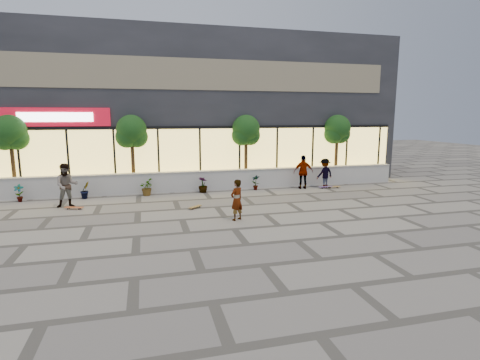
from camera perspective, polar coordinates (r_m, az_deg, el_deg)
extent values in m
plane|color=gray|center=(13.03, -0.86, -7.50)|extent=(80.00, 80.00, 0.00)
cube|color=beige|center=(19.61, -5.63, -0.15)|extent=(22.00, 0.35, 1.00)
cube|color=#B2AFA8|center=(19.52, -5.66, 1.35)|extent=(22.00, 0.42, 0.04)
cube|color=#242529|center=(24.77, -7.75, 10.58)|extent=(24.00, 9.00, 8.50)
cube|color=#FFDA66|center=(20.40, -6.11, 3.63)|extent=(23.04, 0.05, 3.00)
cube|color=black|center=(20.26, -6.18, 7.98)|extent=(23.04, 0.08, 0.15)
cube|color=#A00B1C|center=(20.45, -26.24, 8.60)|extent=(5.00, 0.10, 0.90)
cube|color=white|center=(20.38, -26.28, 8.60)|extent=(3.40, 0.06, 0.45)
cube|color=brown|center=(20.40, -6.34, 15.73)|extent=(21.60, 0.05, 1.60)
imported|color=#113510|center=(19.69, -30.63, -1.73)|extent=(0.43, 0.29, 0.81)
imported|color=#113510|center=(19.08, -22.54, -1.43)|extent=(0.57, 0.57, 0.81)
imported|color=#113510|center=(18.87, -14.11, -1.09)|extent=(0.68, 0.77, 0.81)
imported|color=#113510|center=(19.07, -5.67, -0.73)|extent=(0.64, 0.64, 0.81)
imported|color=#113510|center=(19.68, 2.41, -0.36)|extent=(0.46, 0.35, 0.81)
cylinder|color=#442E18|center=(20.84, -31.29, 2.17)|extent=(0.18, 0.18, 3.24)
sphere|color=#113510|center=(20.73, -31.67, 6.41)|extent=(1.50, 1.50, 1.50)
sphere|color=#113510|center=(20.77, -32.29, 5.36)|extent=(1.10, 1.10, 1.10)
sphere|color=#113510|center=(20.72, -30.88, 5.47)|extent=(1.10, 1.10, 1.10)
cylinder|color=#442E18|center=(19.93, -16.00, 2.93)|extent=(0.18, 0.18, 3.24)
sphere|color=#113510|center=(19.82, -16.22, 7.38)|extent=(1.50, 1.50, 1.50)
sphere|color=#113510|center=(19.79, -16.90, 6.30)|extent=(1.10, 1.10, 1.10)
sphere|color=#113510|center=(19.88, -15.44, 6.38)|extent=(1.10, 1.10, 1.10)
cylinder|color=#442E18|center=(20.64, 0.90, 3.53)|extent=(0.18, 0.18, 3.24)
sphere|color=#113510|center=(20.53, 0.92, 7.83)|extent=(1.50, 1.50, 1.50)
sphere|color=#113510|center=(20.43, 0.27, 6.81)|extent=(1.10, 1.10, 1.10)
sphere|color=#113510|center=(20.66, 1.55, 6.84)|extent=(1.10, 1.10, 1.10)
cylinder|color=#442E18|center=(22.71, 14.45, 3.79)|extent=(0.18, 0.18, 3.24)
sphere|color=#113510|center=(22.61, 14.62, 7.70)|extent=(1.50, 1.50, 1.50)
sphere|color=#113510|center=(22.46, 14.08, 6.79)|extent=(1.10, 1.10, 1.10)
sphere|color=#113510|center=(22.78, 15.07, 6.79)|extent=(1.10, 1.10, 1.10)
imported|color=silver|center=(13.93, -0.51, -3.06)|extent=(0.67, 0.61, 1.55)
imported|color=tan|center=(17.52, -24.90, -0.76)|extent=(1.02, 0.86, 1.88)
imported|color=white|center=(20.19, 9.63, 1.20)|extent=(1.12, 0.62, 1.80)
imported|color=maroon|center=(20.74, 12.78, 1.02)|extent=(1.15, 0.86, 1.59)
cube|color=brown|center=(15.94, -6.86, -4.04)|extent=(0.66, 0.63, 0.02)
cylinder|color=black|center=(16.16, -6.53, -4.03)|extent=(0.06, 0.06, 0.05)
cylinder|color=black|center=(16.08, -6.17, -4.10)|extent=(0.06, 0.06, 0.05)
cylinder|color=black|center=(15.83, -7.55, -4.35)|extent=(0.06, 0.06, 0.05)
cylinder|color=black|center=(15.75, -7.19, -4.42)|extent=(0.06, 0.06, 0.05)
cube|color=#AD4B20|center=(17.15, -23.98, -3.83)|extent=(0.79, 0.43, 0.02)
cylinder|color=black|center=(17.12, -23.16, -3.99)|extent=(0.06, 0.05, 0.06)
cylinder|color=black|center=(17.00, -23.37, -4.10)|extent=(0.06, 0.05, 0.06)
cylinder|color=black|center=(17.33, -24.55, -3.92)|extent=(0.06, 0.05, 0.06)
cylinder|color=black|center=(17.22, -24.77, -4.03)|extent=(0.06, 0.05, 0.06)
cube|color=olive|center=(20.83, 14.01, -0.98)|extent=(0.79, 0.31, 0.02)
cylinder|color=black|center=(20.99, 14.55, -1.08)|extent=(0.06, 0.04, 0.06)
cylinder|color=black|center=(20.86, 14.68, -1.15)|extent=(0.06, 0.04, 0.06)
cylinder|color=black|center=(20.83, 13.33, -1.11)|extent=(0.06, 0.04, 0.06)
cylinder|color=black|center=(20.70, 13.45, -1.18)|extent=(0.06, 0.04, 0.06)
cube|color=#705398|center=(20.68, 12.95, -1.01)|extent=(0.78, 0.21, 0.02)
cylinder|color=black|center=(20.86, 13.45, -1.09)|extent=(0.06, 0.03, 0.06)
cylinder|color=black|center=(20.74, 13.62, -1.16)|extent=(0.06, 0.03, 0.06)
cylinder|color=black|center=(20.65, 12.27, -1.16)|extent=(0.06, 0.03, 0.06)
cylinder|color=black|center=(20.53, 12.44, -1.23)|extent=(0.06, 0.03, 0.06)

